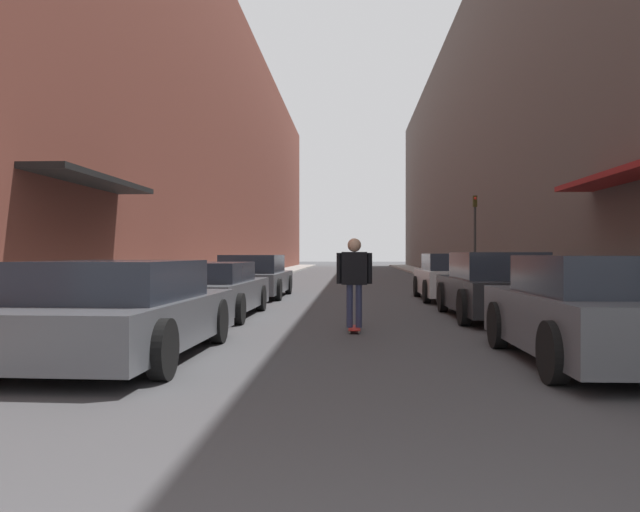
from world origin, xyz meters
The scene contains 13 objects.
ground centered at (0.00, 26.92, 0.00)m, with size 148.05×148.05×0.00m, color #424244.
curb_strip_left centered at (-4.92, 33.65, 0.06)m, with size 1.80×67.30×0.12m.
curb_strip_right centered at (4.92, 33.65, 0.06)m, with size 1.80×67.30×0.12m.
building_row_left centered at (-7.82, 33.64, 7.15)m, with size 4.90×67.30×14.30m.
building_row_right centered at (7.82, 33.64, 7.37)m, with size 4.90×67.30×14.74m.
parked_car_left_0 centered at (-2.92, 6.71, 0.62)m, with size 2.06×4.52×1.27m.
parked_car_left_1 centered at (-3.04, 11.95, 0.57)m, with size 2.05×4.66×1.17m.
parked_car_left_2 centered at (-3.01, 18.00, 0.63)m, with size 2.03×4.71×1.31m.
parked_car_right_0 centered at (2.99, 6.59, 0.65)m, with size 1.91×4.01×1.33m.
parked_car_right_1 centered at (2.99, 11.96, 0.66)m, with size 1.89×4.44×1.38m.
parked_car_right_2 centered at (2.98, 17.13, 0.65)m, with size 2.02×4.16×1.35m.
skateboarder centered at (0.08, 9.66, 0.99)m, with size 0.62×0.78×1.62m.
traffic_light centered at (4.93, 24.04, 2.31)m, with size 0.16×0.22×3.55m.
Camera 1 is at (0.05, -1.16, 1.36)m, focal length 35.00 mm.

